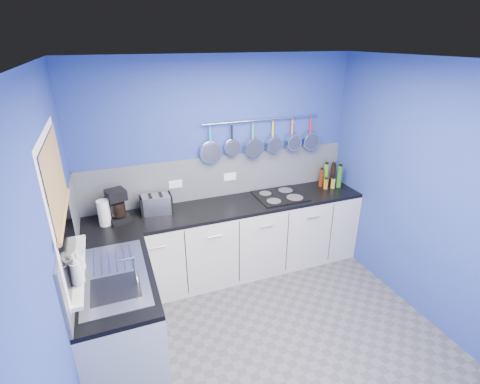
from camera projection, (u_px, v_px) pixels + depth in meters
floor at (273, 342)px, 3.38m from camera, size 3.20×3.00×0.02m
ceiling at (287, 60)px, 2.38m from camera, size 3.20×3.00×0.02m
wall_back at (221, 167)px, 4.17m from camera, size 3.20×0.02×2.50m
wall_front at (432, 379)px, 1.59m from camera, size 3.20×0.02×2.50m
wall_left at (60, 268)px, 2.35m from camera, size 0.02×3.00×2.50m
wall_right at (430, 196)px, 3.41m from camera, size 0.02×3.00×2.50m
backsplash_back at (222, 176)px, 4.19m from camera, size 3.20×0.02×0.50m
backsplash_left at (71, 237)px, 2.91m from camera, size 0.02×1.80×0.50m
cabinet_run_back at (230, 241)px, 4.23m from camera, size 3.20×0.60×0.86m
worktop_back at (230, 206)px, 4.05m from camera, size 3.20×0.60×0.04m
cabinet_run_left at (122, 321)px, 3.04m from camera, size 0.60×1.20×0.86m
worktop_left at (115, 277)px, 2.86m from camera, size 0.60×1.20×0.04m
window_frame at (60, 208)px, 2.50m from camera, size 0.01×1.00×1.10m
window_glass at (61, 208)px, 2.50m from camera, size 0.01×0.90×1.00m
bamboo_blind at (56, 177)px, 2.41m from camera, size 0.01×0.90×0.55m
window_sill at (77, 268)px, 2.71m from camera, size 0.10×0.98×0.03m
sink_unit at (114, 275)px, 2.85m from camera, size 0.50×0.95×0.01m
mixer_tap at (135, 270)px, 2.70m from camera, size 0.12×0.08×0.26m
socket_left at (175, 184)px, 4.01m from camera, size 0.15×0.01×0.09m
socket_right at (230, 177)px, 4.22m from camera, size 0.15×0.01×0.09m
pot_rail at (263, 120)px, 4.07m from camera, size 1.45×0.02×0.02m
soap_bottle_a at (76, 269)px, 2.47m from camera, size 0.10×0.10×0.24m
soap_bottle_b at (77, 261)px, 2.62m from camera, size 0.09×0.09×0.17m
paper_towel at (104, 213)px, 3.57m from camera, size 0.14×0.14×0.27m
coffee_maker at (118, 206)px, 3.63m from camera, size 0.24×0.26×0.34m
toaster at (156, 204)px, 3.83m from camera, size 0.33×0.22×0.20m
canister at (161, 208)px, 3.83m from camera, size 0.10×0.10×0.13m
hob at (280, 196)px, 4.26m from camera, size 0.57×0.50×0.01m
pan_0 at (211, 144)px, 3.94m from camera, size 0.25×0.05×0.44m
pan_1 at (232, 139)px, 4.01m from camera, size 0.18×0.07×0.37m
pan_2 at (253, 139)px, 4.11m from camera, size 0.23×0.09×0.42m
pan_3 at (273, 136)px, 4.18m from camera, size 0.20×0.10×0.39m
pan_4 at (292, 134)px, 4.27m from camera, size 0.19×0.11×0.38m
pan_5 at (310, 133)px, 4.36m from camera, size 0.22×0.08×0.41m
condiment_0 at (333, 174)px, 4.56m from camera, size 0.06×0.06×0.28m
condiment_1 at (326, 175)px, 4.54m from camera, size 0.07×0.07×0.28m
condiment_2 at (321, 178)px, 4.51m from camera, size 0.06×0.06×0.23m
condiment_3 at (339, 177)px, 4.48m from camera, size 0.07×0.07×0.28m
condiment_4 at (333, 183)px, 4.48m from camera, size 0.05×0.05×0.13m
condiment_5 at (326, 184)px, 4.46m from camera, size 0.06×0.06×0.13m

